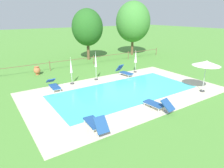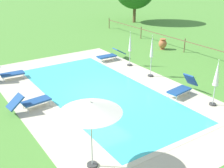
{
  "view_description": "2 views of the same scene",
  "coord_description": "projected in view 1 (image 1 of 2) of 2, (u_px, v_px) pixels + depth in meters",
  "views": [
    {
      "loc": [
        -8.66,
        -11.21,
        5.48
      ],
      "look_at": [
        -0.8,
        0.5,
        0.6
      ],
      "focal_mm": 32.05,
      "sensor_mm": 36.0,
      "label": 1
    },
    {
      "loc": [
        11.79,
        -7.11,
        6.23
      ],
      "look_at": [
        1.55,
        -0.31,
        1.09
      ],
      "focal_mm": 46.73,
      "sensor_mm": 36.0,
      "label": 2
    }
  ],
  "objects": [
    {
      "name": "pool_coping_rim",
      "position": [
        124.0,
        91.0,
        15.15
      ],
      "size": [
        11.35,
        5.46,
        0.01
      ],
      "color": "beige",
      "rests_on": "ground"
    },
    {
      "name": "patio_umbrella_closed_row_centre",
      "position": [
        96.0,
        63.0,
        17.35
      ],
      "size": [
        0.32,
        0.32,
        2.5
      ],
      "color": "#383838",
      "rests_on": "ground"
    },
    {
      "name": "pool_deck_paving",
      "position": [
        124.0,
        91.0,
        15.15
      ],
      "size": [
        14.54,
        8.65,
        0.01
      ],
      "primitive_type": "cube",
      "color": "beige",
      "rests_on": "ground"
    },
    {
      "name": "sun_lounger_north_mid",
      "position": [
        95.0,
        123.0,
        9.94
      ],
      "size": [
        0.72,
        1.91,
        0.97
      ],
      "color": "navy",
      "rests_on": "ground"
    },
    {
      "name": "swimming_pool_water",
      "position": [
        124.0,
        91.0,
        15.15
      ],
      "size": [
        10.87,
        4.98,
        0.01
      ],
      "primitive_type": "cube",
      "color": "#42CCD6",
      "rests_on": "ground"
    },
    {
      "name": "tree_far_west",
      "position": [
        87.0,
        27.0,
        24.72
      ],
      "size": [
        3.85,
        3.85,
        6.28
      ],
      "color": "brown",
      "rests_on": "ground"
    },
    {
      "name": "perimeter_fence",
      "position": [
        73.0,
        61.0,
        21.9
      ],
      "size": [
        25.79,
        0.08,
        1.05
      ],
      "color": "brown",
      "rests_on": "ground"
    },
    {
      "name": "tree_west_mid",
      "position": [
        133.0,
        22.0,
        27.71
      ],
      "size": [
        4.75,
        4.75,
        7.33
      ],
      "color": "brown",
      "rests_on": "ground"
    },
    {
      "name": "sun_lounger_north_near_steps",
      "position": [
        124.0,
        72.0,
        18.96
      ],
      "size": [
        0.86,
        1.92,
        0.99
      ],
      "color": "navy",
      "rests_on": "ground"
    },
    {
      "name": "sun_lounger_north_far",
      "position": [
        53.0,
        85.0,
        15.47
      ],
      "size": [
        0.67,
        2.07,
        0.75
      ],
      "color": "navy",
      "rests_on": "ground"
    },
    {
      "name": "patio_umbrella_closed_row_mid_west",
      "position": [
        136.0,
        58.0,
        19.74
      ],
      "size": [
        0.32,
        0.32,
        2.26
      ],
      "color": "#383838",
      "rests_on": "ground"
    },
    {
      "name": "sun_lounger_north_end",
      "position": [
        158.0,
        104.0,
        12.08
      ],
      "size": [
        0.83,
        2.04,
        0.85
      ],
      "color": "navy",
      "rests_on": "ground"
    },
    {
      "name": "patio_umbrella_open_foreground",
      "position": [
        207.0,
        64.0,
        14.43
      ],
      "size": [
        1.97,
        1.97,
        2.4
      ],
      "color": "#383838",
      "rests_on": "ground"
    },
    {
      "name": "terracotta_urn_near_fence",
      "position": [
        37.0,
        70.0,
        19.22
      ],
      "size": [
        0.63,
        0.63,
        0.82
      ],
      "color": "#B7663D",
      "rests_on": "ground"
    },
    {
      "name": "patio_umbrella_closed_row_west",
      "position": [
        71.0,
        68.0,
        16.34
      ],
      "size": [
        0.32,
        0.32,
        2.26
      ],
      "color": "#383838",
      "rests_on": "ground"
    },
    {
      "name": "ground_plane",
      "position": [
        124.0,
        91.0,
        15.15
      ],
      "size": [
        160.0,
        160.0,
        0.0
      ],
      "primitive_type": "plane",
      "color": "#518E38"
    }
  ]
}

